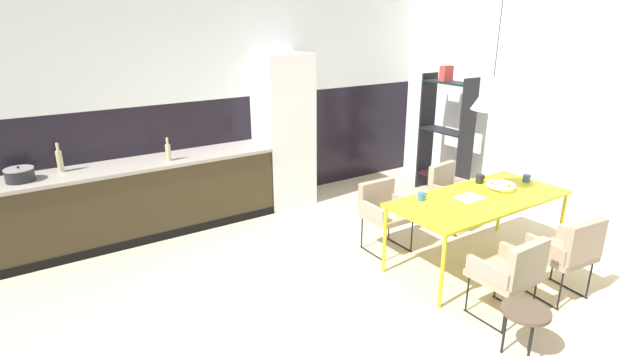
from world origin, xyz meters
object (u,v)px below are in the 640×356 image
object	(u,v)px
armchair_head_of_table	(570,248)
mug_wide_latte	(480,179)
mug_tall_blue	(422,196)
mug_short_terracotta	(527,178)
open_book	(470,198)
bottle_vinegar_dark	(168,152)
cooking_pot	(20,175)
refrigerator_column	(284,131)
pendant_lamp_over_table_near	(492,94)
fruit_bowl	(501,186)
side_stool	(525,314)
armchair_facing_counter	(449,188)
bottle_oil_tall	(60,160)
armchair_corner_seat	(383,206)
open_shelf_unit	(446,132)
armchair_near_window	(512,269)
dining_table	(479,201)

from	to	relation	value
armchair_head_of_table	mug_wide_latte	size ratio (longest dim) A/B	6.29
armchair_head_of_table	mug_wide_latte	xyz separation A→B (m)	(0.21, 1.20, 0.28)
mug_tall_blue	mug_short_terracotta	world-z (taller)	same
open_book	bottle_vinegar_dark	distance (m)	3.41
cooking_pot	refrigerator_column	bearing A→B (deg)	0.33
pendant_lamp_over_table_near	mug_tall_blue	bearing A→B (deg)	154.50
fruit_bowl	cooking_pot	size ratio (longest dim) A/B	1.10
side_stool	armchair_head_of_table	bearing A→B (deg)	15.13
refrigerator_column	pendant_lamp_over_table_near	world-z (taller)	pendant_lamp_over_table_near
armchair_facing_counter	refrigerator_column	bearing A→B (deg)	-62.67
mug_short_terracotta	bottle_oil_tall	bearing A→B (deg)	147.52
bottle_vinegar_dark	side_stool	world-z (taller)	bottle_vinegar_dark
armchair_corner_seat	mug_tall_blue	size ratio (longest dim) A/B	6.69
armchair_facing_counter	mug_wide_latte	distance (m)	0.64
mug_short_terracotta	side_stool	bearing A→B (deg)	-144.73
mug_short_terracotta	fruit_bowl	bearing A→B (deg)	-178.90
armchair_corner_seat	mug_short_terracotta	xyz separation A→B (m)	(1.40, -0.78, 0.29)
armchair_corner_seat	open_book	xyz separation A→B (m)	(0.46, -0.78, 0.25)
fruit_bowl	armchair_facing_counter	bearing A→B (deg)	79.56
refrigerator_column	bottle_vinegar_dark	size ratio (longest dim) A/B	7.51
armchair_corner_seat	bottle_oil_tall	bearing A→B (deg)	-33.46
mug_short_terracotta	open_shelf_unit	distance (m)	1.75
armchair_head_of_table	pendant_lamp_over_table_near	size ratio (longest dim) A/B	0.64
mug_wide_latte	mug_tall_blue	xyz separation A→B (m)	(-0.92, -0.03, -0.01)
bottle_oil_tall	open_shelf_unit	world-z (taller)	open_shelf_unit
armchair_near_window	mug_wide_latte	size ratio (longest dim) A/B	5.92
bottle_vinegar_dark	open_shelf_unit	distance (m)	3.82
mug_wide_latte	bottle_oil_tall	distance (m)	4.58
armchair_near_window	mug_short_terracotta	bearing A→B (deg)	31.55
mug_tall_blue	pendant_lamp_over_table_near	bearing A→B (deg)	-25.50
refrigerator_column	fruit_bowl	size ratio (longest dim) A/B	6.77
refrigerator_column	dining_table	bearing A→B (deg)	-73.80
pendant_lamp_over_table_near	mug_short_terracotta	bearing A→B (deg)	2.62
armchair_near_window	open_shelf_unit	world-z (taller)	open_shelf_unit
bottle_oil_tall	armchair_head_of_table	bearing A→B (deg)	-45.46
armchair_corner_seat	pendant_lamp_over_table_near	size ratio (longest dim) A/B	0.60
mug_tall_blue	mug_wide_latte	bearing A→B (deg)	1.75
bottle_vinegar_dark	cooking_pot	bearing A→B (deg)	176.56
refrigerator_column	bottle_oil_tall	bearing A→B (deg)	177.79
armchair_facing_counter	armchair_corner_seat	bearing A→B (deg)	-6.36
armchair_corner_seat	cooking_pot	bearing A→B (deg)	-28.63
dining_table	open_book	xyz separation A→B (m)	(-0.11, 0.03, 0.05)
dining_table	armchair_near_window	world-z (taller)	armchair_near_window
mug_short_terracotta	open_shelf_unit	xyz separation A→B (m)	(0.51, 1.67, 0.13)
open_book	pendant_lamp_over_table_near	world-z (taller)	pendant_lamp_over_table_near
armchair_near_window	armchair_facing_counter	bearing A→B (deg)	56.90
dining_table	mug_short_terracotta	size ratio (longest dim) A/B	15.81
mug_tall_blue	refrigerator_column	bearing A→B (deg)	95.06
refrigerator_column	mug_wide_latte	size ratio (longest dim) A/B	15.84
armchair_facing_counter	bottle_vinegar_dark	distance (m)	3.40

